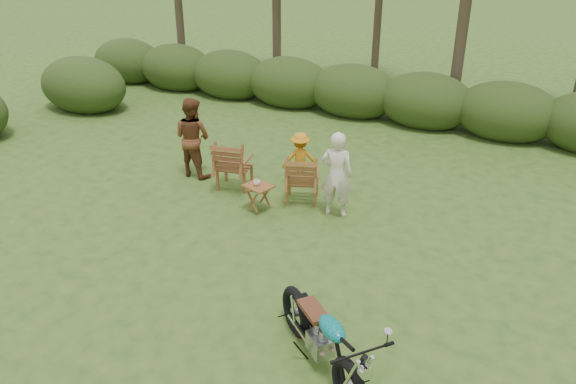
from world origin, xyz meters
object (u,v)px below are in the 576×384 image
at_px(lawn_chair_left, 235,187).
at_px(child, 300,184).
at_px(adult_a, 335,215).
at_px(lawn_chair_right, 302,201).
at_px(side_table, 259,198).
at_px(motorcycle, 320,364).
at_px(adult_b, 195,174).
at_px(cup, 257,183).

height_order(lawn_chair_left, child, child).
height_order(adult_a, child, adult_a).
distance_m(lawn_chair_right, child, 0.77).
height_order(side_table, adult_a, adult_a).
distance_m(adult_a, child, 1.48).
bearing_deg(lawn_chair_left, motorcycle, 120.54).
bearing_deg(side_table, motorcycle, -50.07).
xyz_separation_m(lawn_chair_left, adult_b, (-1.09, 0.15, 0.00)).
height_order(side_table, child, child).
distance_m(motorcycle, lawn_chair_left, 5.26).
xyz_separation_m(motorcycle, cup, (-2.68, 3.17, 0.58)).
distance_m(cup, adult_b, 2.24).
bearing_deg(adult_b, cup, 162.36).
bearing_deg(side_table, cup, -178.35).
xyz_separation_m(lawn_chair_left, child, (1.11, 0.74, 0.00)).
distance_m(motorcycle, adult_b, 6.15).
height_order(lawn_chair_right, adult_b, adult_b).
relative_size(motorcycle, adult_a, 1.24).
relative_size(adult_a, child, 1.46).
xyz_separation_m(motorcycle, lawn_chair_left, (-3.59, 3.85, 0.00)).
distance_m(motorcycle, lawn_chair_right, 4.45).
xyz_separation_m(motorcycle, adult_a, (-1.32, 3.67, 0.00)).
bearing_deg(child, side_table, 52.94).
bearing_deg(cup, adult_b, 157.47).
bearing_deg(lawn_chair_left, cup, 130.73).
bearing_deg(adult_a, lawn_chair_right, -26.38).
bearing_deg(lawn_chair_right, lawn_chair_left, -18.34).
height_order(motorcycle, child, motorcycle).
bearing_deg(cup, lawn_chair_right, 52.54).
relative_size(lawn_chair_left, side_table, 1.97).
distance_m(cup, adult_a, 1.56).
height_order(lawn_chair_left, adult_a, adult_a).
relative_size(side_table, adult_b, 0.31).
distance_m(lawn_chair_right, adult_b, 2.57).
height_order(lawn_chair_right, lawn_chair_left, lawn_chair_left).
xyz_separation_m(lawn_chair_right, cup, (-0.57, -0.75, 0.58)).
height_order(lawn_chair_right, child, child).
bearing_deg(motorcycle, adult_b, 179.02).
distance_m(lawn_chair_right, cup, 1.10).
distance_m(lawn_chair_left, cup, 1.27).
xyz_separation_m(cup, child, (0.20, 1.42, -0.58)).
relative_size(adult_a, adult_b, 0.96).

